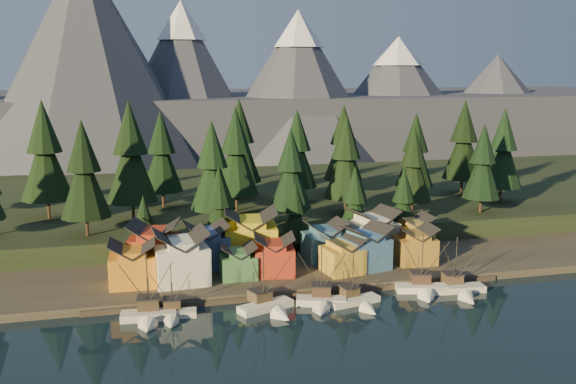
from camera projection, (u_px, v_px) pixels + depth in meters
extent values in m
plane|color=black|center=(328.00, 327.00, 105.57)|extent=(500.00, 500.00, 0.00)
cube|color=#342F26|center=(274.00, 256.00, 143.52)|extent=(400.00, 50.00, 1.50)
cube|color=black|center=(236.00, 202.00, 190.71)|extent=(420.00, 100.00, 6.00)
cube|color=#3F372D|center=(302.00, 291.00, 121.19)|extent=(80.00, 4.00, 1.00)
cube|color=#4C5062|center=(187.00, 123.00, 331.31)|extent=(560.00, 160.00, 30.00)
cone|color=#4C5062|center=(86.00, 62.00, 257.69)|extent=(100.00, 100.00, 90.00)
cone|color=#4C5062|center=(183.00, 83.00, 286.19)|extent=(80.00, 80.00, 72.00)
cone|color=white|center=(181.00, 20.00, 281.08)|extent=(22.40, 22.40, 17.28)
cone|color=#4C5062|center=(298.00, 88.00, 287.22)|extent=(84.00, 84.00, 68.00)
cone|color=white|center=(298.00, 28.00, 282.40)|extent=(23.52, 23.52, 16.32)
cone|color=#4C5062|center=(397.00, 96.00, 316.69)|extent=(92.00, 92.00, 58.00)
cone|color=white|center=(398.00, 51.00, 312.58)|extent=(25.76, 25.76, 13.92)
cone|color=#4C5062|center=(495.00, 102.00, 339.57)|extent=(88.00, 88.00, 50.00)
cube|color=beige|center=(149.00, 317.00, 109.08)|extent=(9.50, 4.04, 1.80)
cone|color=beige|center=(147.00, 328.00, 104.15)|extent=(3.59, 3.40, 3.37)
cube|color=black|center=(149.00, 320.00, 109.20)|extent=(9.73, 4.11, 0.39)
cube|color=#443524|center=(148.00, 303.00, 110.39)|extent=(3.83, 3.62, 2.02)
cube|color=#2B2829|center=(148.00, 297.00, 110.18)|extent=(4.07, 3.86, 0.22)
cylinder|color=black|center=(147.00, 283.00, 108.52)|extent=(0.20, 0.20, 10.11)
cylinder|color=black|center=(149.00, 291.00, 111.96)|extent=(0.16, 0.16, 4.94)
cube|color=beige|center=(172.00, 315.00, 110.13)|extent=(8.52, 3.61, 1.46)
cone|color=beige|center=(171.00, 325.00, 105.71)|extent=(3.03, 3.10, 2.74)
cube|color=black|center=(172.00, 318.00, 110.23)|extent=(8.72, 3.68, 0.32)
cube|color=#433324|center=(172.00, 304.00, 111.33)|extent=(3.20, 3.04, 1.65)
cube|color=#2B2829|center=(172.00, 299.00, 111.16)|extent=(3.41, 3.24, 0.18)
cylinder|color=black|center=(171.00, 287.00, 109.72)|extent=(0.16, 0.16, 8.23)
cylinder|color=black|center=(172.00, 293.00, 112.76)|extent=(0.13, 0.13, 4.02)
cube|color=white|center=(266.00, 308.00, 113.30)|extent=(10.53, 6.60, 1.72)
cone|color=white|center=(283.00, 317.00, 108.88)|extent=(4.23, 4.35, 3.22)
cube|color=black|center=(266.00, 311.00, 113.42)|extent=(10.77, 6.73, 0.38)
cube|color=brown|center=(260.00, 296.00, 114.46)|extent=(4.36, 4.24, 1.93)
cube|color=#2B2829|center=(260.00, 290.00, 114.26)|extent=(4.64, 4.51, 0.21)
cylinder|color=black|center=(263.00, 276.00, 112.74)|extent=(0.19, 0.19, 9.66)
cylinder|color=black|center=(254.00, 285.00, 115.85)|extent=(0.15, 0.15, 4.72)
cube|color=silver|center=(321.00, 302.00, 115.90)|extent=(9.54, 5.80, 1.74)
cone|color=silver|center=(321.00, 312.00, 111.07)|extent=(4.03, 3.90, 3.26)
cube|color=black|center=(321.00, 306.00, 116.02)|extent=(9.77, 5.92, 0.38)
cube|color=#432D23|center=(321.00, 290.00, 117.19)|extent=(4.30, 4.16, 1.96)
cube|color=#2B2829|center=(321.00, 285.00, 116.99)|extent=(4.57, 4.43, 0.22)
cylinder|color=black|center=(322.00, 271.00, 115.37)|extent=(0.20, 0.20, 9.79)
cylinder|color=black|center=(321.00, 279.00, 118.74)|extent=(0.15, 0.15, 4.78)
cube|color=silver|center=(354.00, 302.00, 116.21)|extent=(10.04, 4.91, 1.52)
cone|color=silver|center=(371.00, 312.00, 111.57)|extent=(3.51, 3.84, 2.85)
cube|color=black|center=(354.00, 305.00, 116.32)|extent=(10.28, 5.00, 0.33)
cube|color=#4D3D29|center=(349.00, 291.00, 117.48)|extent=(3.59, 3.45, 1.71)
cube|color=#2B2829|center=(349.00, 286.00, 117.31)|extent=(3.82, 3.68, 0.19)
cylinder|color=black|center=(353.00, 275.00, 115.80)|extent=(0.17, 0.17, 8.55)
cylinder|color=black|center=(343.00, 281.00, 118.99)|extent=(0.13, 0.13, 4.18)
cube|color=white|center=(422.00, 289.00, 122.67)|extent=(10.35, 5.67, 1.78)
cone|color=white|center=(428.00, 299.00, 117.36)|extent=(4.06, 4.08, 3.33)
cube|color=black|center=(422.00, 293.00, 122.79)|extent=(10.60, 5.78, 0.39)
cube|color=#462E25|center=(420.00, 278.00, 124.11)|extent=(4.27, 4.11, 2.00)
cube|color=#2B2829|center=(421.00, 272.00, 123.90)|extent=(4.54, 4.38, 0.22)
cylinder|color=black|center=(422.00, 259.00, 122.17)|extent=(0.20, 0.20, 9.99)
cylinder|color=black|center=(419.00, 267.00, 125.82)|extent=(0.16, 0.16, 4.89)
cube|color=beige|center=(456.00, 290.00, 122.50)|extent=(11.15, 4.09, 1.68)
cone|color=beige|center=(470.00, 301.00, 116.69)|extent=(3.47, 3.99, 3.16)
cube|color=black|center=(456.00, 293.00, 122.61)|extent=(11.42, 4.17, 0.37)
cube|color=brown|center=(452.00, 278.00, 124.13)|extent=(3.63, 3.44, 1.89)
cube|color=#2B2829|center=(453.00, 273.00, 123.93)|extent=(3.86, 3.66, 0.21)
cylinder|color=black|center=(456.00, 261.00, 122.11)|extent=(0.19, 0.19, 9.47)
cylinder|color=black|center=(448.00, 268.00, 126.05)|extent=(0.15, 0.15, 4.63)
cube|color=orange|center=(133.00, 270.00, 121.39)|extent=(8.95, 7.91, 5.94)
cube|color=orange|center=(132.00, 252.00, 120.73)|extent=(5.06, 7.60, 1.22)
cube|color=silver|center=(181.00, 264.00, 122.77)|extent=(10.58, 9.56, 7.17)
cube|color=silver|center=(181.00, 243.00, 121.97)|extent=(6.11, 9.05, 1.40)
cube|color=#3E7241|center=(238.00, 266.00, 125.94)|extent=(6.92, 6.47, 4.58)
cube|color=#3E7241|center=(238.00, 253.00, 125.42)|extent=(3.83, 6.31, 0.97)
cube|color=#A32B19|center=(274.00, 261.00, 127.87)|extent=(8.87, 8.11, 5.55)
cube|color=#A32B19|center=(274.00, 245.00, 127.26)|extent=(5.36, 7.41, 1.11)
cube|color=gold|center=(342.00, 260.00, 129.02)|extent=(8.26, 8.26, 5.17)
cube|color=gold|center=(342.00, 245.00, 128.44)|extent=(5.02, 7.62, 1.02)
cube|color=#3E6994|center=(365.00, 253.00, 131.39)|extent=(10.15, 9.13, 6.42)
cube|color=#3E6994|center=(366.00, 235.00, 130.68)|extent=(6.31, 8.09, 1.22)
cube|color=olive|center=(415.00, 250.00, 135.54)|extent=(8.41, 7.48, 5.49)
cube|color=olive|center=(415.00, 235.00, 134.92)|extent=(4.81, 7.11, 1.12)
cube|color=maroon|center=(155.00, 255.00, 128.47)|extent=(11.40, 10.59, 7.56)
cube|color=maroon|center=(154.00, 233.00, 127.64)|extent=(7.10, 9.44, 1.37)
cube|color=#374D83|center=(207.00, 252.00, 131.97)|extent=(8.82, 8.32, 6.86)
cube|color=#374D83|center=(206.00, 233.00, 131.23)|extent=(5.02, 7.97, 1.19)
cube|color=gold|center=(251.00, 244.00, 135.54)|extent=(11.88, 10.49, 8.08)
cube|color=gold|center=(250.00, 222.00, 134.65)|extent=(7.05, 9.67, 1.51)
cube|color=#366380|center=(325.00, 247.00, 137.00)|extent=(8.91, 7.50, 6.02)
cube|color=#366380|center=(325.00, 231.00, 136.33)|extent=(5.07, 7.14, 1.20)
cube|color=beige|center=(372.00, 238.00, 141.72)|extent=(10.61, 9.76, 7.29)
cube|color=beige|center=(373.00, 219.00, 140.92)|extent=(6.43, 8.90, 1.32)
cube|color=#AA8B3C|center=(413.00, 238.00, 143.84)|extent=(7.57, 7.11, 6.11)
cube|color=#AA8B3C|center=(413.00, 223.00, 143.17)|extent=(4.19, 6.94, 1.06)
cylinder|color=#332319|center=(49.00, 208.00, 156.64)|extent=(0.70, 0.70, 5.10)
cone|color=black|center=(46.00, 163.00, 154.58)|extent=(12.46, 12.46, 17.55)
cone|color=black|center=(43.00, 126.00, 152.89)|extent=(8.49, 8.49, 12.74)
cylinder|color=#332319|center=(87.00, 226.00, 140.07)|extent=(0.70, 0.70, 4.48)
cone|color=black|center=(85.00, 182.00, 138.26)|extent=(10.95, 10.95, 15.43)
cone|color=black|center=(82.00, 145.00, 136.77)|extent=(7.47, 7.47, 11.20)
cylinder|color=#332319|center=(133.00, 211.00, 153.85)|extent=(0.70, 0.70, 5.09)
cone|color=black|center=(131.00, 165.00, 151.80)|extent=(12.45, 12.45, 17.54)
cone|color=black|center=(129.00, 127.00, 150.11)|extent=(8.49, 8.49, 12.73)
cylinder|color=#332319|center=(163.00, 198.00, 170.13)|extent=(0.70, 0.70, 4.50)
cone|color=black|center=(162.00, 162.00, 168.31)|extent=(11.00, 11.00, 15.50)
cone|color=black|center=(161.00, 131.00, 166.82)|extent=(7.50, 7.50, 11.25)
cylinder|color=#332319|center=(214.00, 217.00, 148.76)|extent=(0.70, 0.70, 4.34)
cone|color=black|center=(213.00, 177.00, 147.00)|extent=(10.61, 10.61, 14.95)
cone|color=black|center=(212.00, 144.00, 145.56)|extent=(7.23, 7.23, 10.85)
cylinder|color=#332319|center=(237.00, 202.00, 164.94)|extent=(0.70, 0.70, 4.72)
cone|color=black|center=(236.00, 163.00, 163.03)|extent=(11.53, 11.53, 16.25)
cone|color=black|center=(236.00, 130.00, 161.47)|extent=(7.86, 7.86, 11.79)
cylinder|color=#332319|center=(291.00, 215.00, 151.24)|extent=(0.70, 0.70, 4.00)
cone|color=black|center=(291.00, 179.00, 149.62)|extent=(9.78, 9.78, 13.78)
cone|color=black|center=(291.00, 149.00, 148.29)|extent=(6.67, 6.67, 10.00)
cylinder|color=#332319|center=(297.00, 194.00, 175.98)|extent=(0.70, 0.70, 4.48)
cone|color=black|center=(297.00, 159.00, 174.17)|extent=(10.96, 10.96, 15.44)
cone|color=black|center=(297.00, 130.00, 172.68)|extent=(7.47, 7.47, 11.20)
cylinder|color=#332319|center=(345.00, 205.00, 161.73)|extent=(0.70, 0.70, 4.40)
cone|color=black|center=(346.00, 168.00, 159.95)|extent=(10.76, 10.76, 15.16)
cone|color=black|center=(346.00, 136.00, 158.50)|extent=(7.34, 7.34, 11.00)
cylinder|color=#332319|center=(343.00, 186.00, 187.46)|extent=(0.70, 0.70, 4.59)
cone|color=black|center=(343.00, 152.00, 185.60)|extent=(11.23, 11.23, 15.83)
cone|color=black|center=(344.00, 124.00, 184.08)|extent=(7.66, 7.66, 11.49)
cylinder|color=#332319|center=(412.00, 207.00, 160.89)|extent=(0.70, 0.70, 3.88)
cone|color=black|center=(413.00, 174.00, 159.32)|extent=(9.49, 9.49, 13.37)
cone|color=black|center=(414.00, 146.00, 158.04)|extent=(6.47, 6.47, 9.70)
cylinder|color=#332319|center=(414.00, 193.00, 178.02)|extent=(0.70, 0.70, 4.28)
cone|color=black|center=(415.00, 160.00, 176.29)|extent=(10.46, 10.46, 14.75)
cone|color=black|center=(416.00, 132.00, 174.87)|extent=(7.14, 7.14, 10.70)
cylinder|color=#332319|center=(480.00, 205.00, 163.33)|extent=(0.70, 0.70, 3.99)
cone|color=black|center=(482.00, 171.00, 161.72)|extent=(9.76, 9.76, 13.75)
cone|color=black|center=(484.00, 143.00, 160.39)|extent=(6.65, 6.65, 9.98)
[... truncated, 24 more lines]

